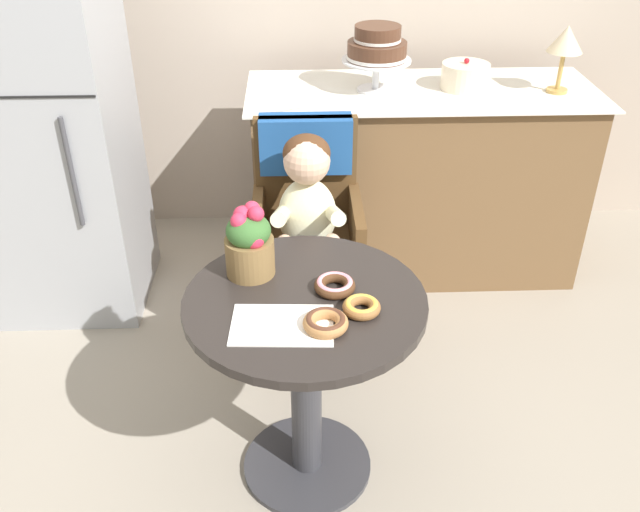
% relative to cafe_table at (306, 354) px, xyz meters
% --- Properties ---
extents(ground_plane, '(8.00, 8.00, 0.00)m').
position_rel_cafe_table_xyz_m(ground_plane, '(0.00, 0.00, -0.51)').
color(ground_plane, gray).
extents(cafe_table, '(0.72, 0.72, 0.72)m').
position_rel_cafe_table_xyz_m(cafe_table, '(0.00, 0.00, 0.00)').
color(cafe_table, '#282321').
rests_on(cafe_table, ground).
extents(wicker_chair, '(0.42, 0.45, 0.95)m').
position_rel_cafe_table_xyz_m(wicker_chair, '(0.02, 0.76, 0.13)').
color(wicker_chair, brown).
rests_on(wicker_chair, ground).
extents(seated_child, '(0.27, 0.32, 0.73)m').
position_rel_cafe_table_xyz_m(seated_child, '(0.02, 0.60, 0.17)').
color(seated_child, beige).
rests_on(seated_child, ground).
extents(paper_napkin, '(0.29, 0.20, 0.00)m').
position_rel_cafe_table_xyz_m(paper_napkin, '(-0.07, -0.13, 0.21)').
color(paper_napkin, white).
rests_on(paper_napkin, cafe_table).
extents(donut_front, '(0.13, 0.13, 0.04)m').
position_rel_cafe_table_xyz_m(donut_front, '(0.05, -0.14, 0.23)').
color(donut_front, '#AD7542').
rests_on(donut_front, cafe_table).
extents(donut_mid, '(0.12, 0.12, 0.04)m').
position_rel_cafe_table_xyz_m(donut_mid, '(0.09, 0.04, 0.23)').
color(donut_mid, '#4C2D19').
rests_on(donut_mid, cafe_table).
extents(donut_side, '(0.11, 0.11, 0.03)m').
position_rel_cafe_table_xyz_m(donut_side, '(0.16, -0.07, 0.23)').
color(donut_side, '#936033').
rests_on(donut_side, cafe_table).
extents(flower_vase, '(0.15, 0.15, 0.23)m').
position_rel_cafe_table_xyz_m(flower_vase, '(-0.16, 0.14, 0.32)').
color(flower_vase, brown).
rests_on(flower_vase, cafe_table).
extents(display_counter, '(1.56, 0.62, 0.90)m').
position_rel_cafe_table_xyz_m(display_counter, '(0.55, 1.30, -0.05)').
color(display_counter, brown).
rests_on(display_counter, ground).
extents(tiered_cake_stand, '(0.30, 0.30, 0.28)m').
position_rel_cafe_table_xyz_m(tiered_cake_stand, '(0.34, 1.30, 0.58)').
color(tiered_cake_stand, silver).
rests_on(tiered_cake_stand, display_counter).
extents(round_layer_cake, '(0.21, 0.21, 0.14)m').
position_rel_cafe_table_xyz_m(round_layer_cake, '(0.73, 1.31, 0.45)').
color(round_layer_cake, beige).
rests_on(round_layer_cake, display_counter).
extents(table_lamp, '(0.15, 0.15, 0.28)m').
position_rel_cafe_table_xyz_m(table_lamp, '(1.13, 1.25, 0.61)').
color(table_lamp, '#B28C47').
rests_on(table_lamp, display_counter).
extents(refrigerator, '(0.64, 0.63, 1.70)m').
position_rel_cafe_table_xyz_m(refrigerator, '(-1.05, 1.10, 0.34)').
color(refrigerator, '#9EA0A5').
rests_on(refrigerator, ground).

